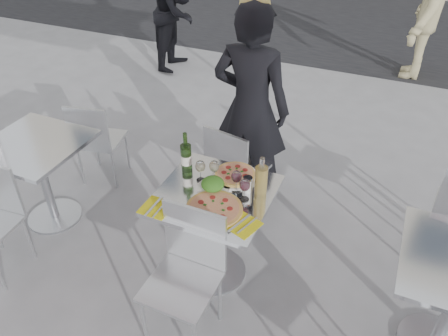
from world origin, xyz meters
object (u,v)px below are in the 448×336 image
at_px(wine_bottle, 186,156).
at_px(wineglass_red_a, 236,177).
at_px(pedestrian_a, 175,11).
at_px(salad_plate, 213,185).
at_px(chair_near, 188,265).
at_px(wineglass_white_b, 214,167).
at_px(carafe, 261,181).
at_px(main_table, 215,218).
at_px(napkin_right, 243,224).
at_px(pizza_near, 214,209).
at_px(sugar_shaker, 248,184).
at_px(wineglass_red_b, 245,186).
at_px(woman_diner, 251,109).
at_px(side_table_left, 40,166).
at_px(chair_far, 233,166).
at_px(wineglass_white_a, 200,167).
at_px(side_chair_lfar, 95,137).
at_px(pedestrian_b, 425,4).
at_px(napkin_left, 156,207).
at_px(pizza_far, 235,175).

height_order(wine_bottle, wineglass_red_a, wine_bottle).
distance_m(pedestrian_a, salad_plate, 3.85).
bearing_deg(chair_near, wine_bottle, 117.59).
bearing_deg(wineglass_white_b, carafe, -5.39).
distance_m(main_table, napkin_right, 0.40).
relative_size(pizza_near, sugar_shaker, 3.29).
height_order(main_table, napkin_right, napkin_right).
relative_size(wineglass_red_a, wineglass_red_b, 1.00).
relative_size(woman_diner, salad_plate, 7.86).
xyz_separation_m(salad_plate, carafe, (0.30, 0.06, 0.08)).
height_order(wineglass_white_b, wineglass_red_b, same).
bearing_deg(side_table_left, chair_far, 24.74).
bearing_deg(side_table_left, wineglass_white_a, 3.69).
relative_size(side_table_left, napkin_right, 3.28).
bearing_deg(napkin_right, side_chair_lfar, 174.16).
distance_m(woman_diner, pedestrian_b, 3.51).
xyz_separation_m(woman_diner, pedestrian_b, (1.11, 3.33, 0.09)).
bearing_deg(napkin_left, side_chair_lfar, 144.69).
distance_m(carafe, wineglass_white_b, 0.34).
distance_m(side_table_left, wineglass_white_b, 1.48).
distance_m(pizza_near, pizza_far, 0.37).
height_order(woman_diner, pizza_far, woman_diner).
distance_m(wineglass_white_b, wineglass_red_a, 0.18).
height_order(wineglass_white_a, wineglass_white_b, same).
bearing_deg(napkin_right, napkin_left, -153.56).
relative_size(sugar_shaker, napkin_left, 0.53).
relative_size(chair_far, carafe, 2.99).
relative_size(pedestrian_a, wineglass_white_b, 9.99).
xyz_separation_m(side_chair_lfar, wineglass_red_b, (1.62, -0.56, 0.37)).
distance_m(main_table, pedestrian_b, 4.42).
relative_size(pedestrian_b, wineglass_white_b, 12.12).
distance_m(side_table_left, wineglass_red_a, 1.65).
bearing_deg(woman_diner, wineglass_red_b, 108.01).
height_order(wineglass_red_a, napkin_left, wineglass_red_a).
bearing_deg(chair_near, wineglass_white_a, 107.77).
bearing_deg(main_table, wine_bottle, 151.04).
relative_size(pedestrian_a, napkin_right, 6.88).
distance_m(pizza_far, wineglass_white_b, 0.17).
bearing_deg(woman_diner, wineglass_white_b, 93.43).
distance_m(main_table, wineglass_red_a, 0.35).
height_order(chair_far, sugar_shaker, chair_far).
xyz_separation_m(chair_far, wineglass_white_a, (-0.01, -0.54, 0.35)).
height_order(salad_plate, wineglass_white_b, wineglass_white_b).
xyz_separation_m(salad_plate, napkin_left, (-0.24, -0.30, -0.03)).
bearing_deg(pizza_far, main_table, -103.76).
height_order(carafe, wineglass_red_a, carafe).
relative_size(main_table, wineglass_red_b, 4.76).
height_order(salad_plate, wineglass_white_a, wineglass_white_a).
height_order(side_chair_lfar, wineglass_red_a, wineglass_red_a).
xyz_separation_m(chair_near, pedestrian_b, (0.97, 4.72, 0.43)).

